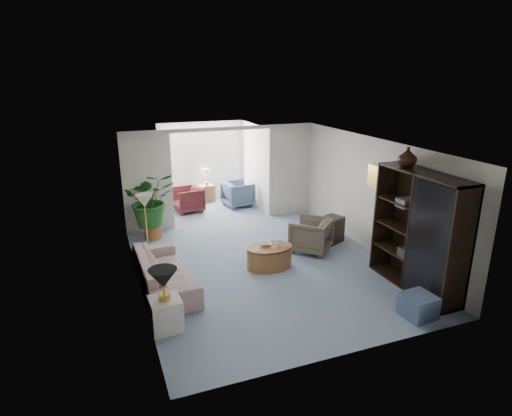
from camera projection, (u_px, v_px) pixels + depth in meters
name	position (u px, v px, depth m)	size (l,w,h in m)	color
floor	(266.00, 268.00, 8.75)	(6.00, 6.00, 0.00)	#8498AF
sunroom_floor	(213.00, 210.00, 12.39)	(2.60, 2.60, 0.00)	#8498AF
back_pier_left	(148.00, 182.00, 10.38)	(1.20, 0.12, 2.50)	white
back_pier_right	(290.00, 170.00, 11.68)	(1.20, 0.12, 2.50)	white
back_header	(222.00, 129.00, 10.66)	(2.60, 0.12, 0.10)	white
window_pane	(202.00, 155.00, 12.92)	(2.20, 0.02, 1.50)	white
window_blinds	(202.00, 155.00, 12.90)	(2.20, 0.02, 1.50)	white
framed_picture	(377.00, 178.00, 8.97)	(0.04, 0.50, 0.40)	beige
sofa	(164.00, 272.00, 7.85)	(2.19, 0.86, 0.64)	beige
end_table	(166.00, 314.00, 6.60)	(0.47, 0.47, 0.52)	silver
table_lamp	(163.00, 278.00, 6.41)	(0.44, 0.44, 0.30)	black
floor_lamp	(144.00, 201.00, 8.92)	(0.36, 0.36, 0.28)	beige
coffee_table	(270.00, 257.00, 8.71)	(0.95, 0.95, 0.45)	#936035
coffee_bowl	(265.00, 244.00, 8.70)	(0.24, 0.24, 0.06)	silver
coffee_cup	(278.00, 245.00, 8.58)	(0.11, 0.11, 0.10)	beige
wingback_chair	(311.00, 235.00, 9.45)	(0.80, 0.82, 0.75)	#665E50
side_table_dark	(331.00, 230.00, 9.98)	(0.51, 0.40, 0.61)	black
entertainment_cabinet	(419.00, 232.00, 7.65)	(0.52, 1.96, 2.18)	black
cabinet_urn	(408.00, 157.00, 7.70)	(0.34, 0.34, 0.35)	black
ottoman	(418.00, 306.00, 6.96)	(0.48, 0.48, 0.38)	slate
plant_pot	(153.00, 232.00, 10.25)	(0.40, 0.40, 0.32)	#A15D2E
house_plant	(150.00, 199.00, 10.00)	(1.17, 1.02, 1.30)	#1C541E
sunroom_chair_blue	(238.00, 194.00, 12.64)	(0.78, 0.80, 0.73)	slate
sunroom_chair_maroon	(188.00, 199.00, 12.14)	(0.75, 0.78, 0.71)	maroon
sunroom_table	(207.00, 193.00, 13.09)	(0.42, 0.33, 0.52)	#936035
shelf_clutter	(421.00, 235.00, 7.52)	(0.30, 1.16, 1.06)	#524F4D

